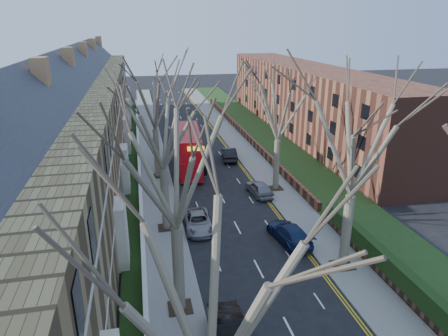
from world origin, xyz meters
TOP-DOWN VIEW (x-y plane):
  - pavement_left at (-6.00, 39.00)m, footprint 3.00×102.00m
  - pavement_right at (6.00, 39.00)m, footprint 3.00×102.00m
  - terrace_left at (-13.65, 31.00)m, footprint 9.70×78.00m
  - flats_right at (17.46, 43.00)m, footprint 13.97×54.00m
  - wall_hedge_right at (7.70, 2.00)m, footprint 0.70×24.00m
  - front_wall_left at (-7.65, 31.00)m, footprint 0.30×78.00m
  - grass_verge_right at (10.50, 39.00)m, footprint 6.00×102.00m
  - tree_left_near at (-5.70, -4.00)m, footprint 9.80×9.80m
  - tree_left_mid at (-5.70, 6.00)m, footprint 10.50×10.50m
  - tree_left_far at (-5.70, 16.00)m, footprint 10.15×10.15m
  - tree_left_dist at (-5.70, 28.00)m, footprint 10.50×10.50m
  - tree_right_mid at (5.70, 8.00)m, footprint 10.50×10.50m
  - tree_right_far at (5.70, 22.00)m, footprint 10.15×10.15m
  - double_decker_bus at (-1.96, 29.77)m, footprint 3.38×10.77m
  - car_left_far at (-3.18, 15.52)m, footprint 2.21×4.66m
  - car_right_near at (3.34, 12.05)m, footprint 2.62×5.10m
  - car_right_mid at (3.70, 21.08)m, footprint 2.07×4.28m
  - car_right_far at (3.21, 32.15)m, footprint 2.14×4.77m

SIDE VIEW (x-z plane):
  - pavement_left at x=-6.00m, z-range 0.00..0.12m
  - pavement_right at x=6.00m, z-range 0.00..0.12m
  - grass_verge_right at x=10.50m, z-range 0.12..0.18m
  - front_wall_left at x=-7.65m, z-range 0.12..1.12m
  - car_left_far at x=-3.18m, z-range 0.00..1.29m
  - car_right_mid at x=3.70m, z-range 0.00..1.41m
  - car_right_near at x=3.34m, z-range 0.00..1.42m
  - car_right_far at x=3.21m, z-range 0.00..1.52m
  - wall_hedge_right at x=7.70m, z-range 0.22..2.02m
  - double_decker_bus at x=-1.96m, z-range -0.04..4.41m
  - flats_right at x=17.46m, z-range -0.02..9.98m
  - terrace_left at x=-13.65m, z-range -1.27..12.33m
  - tree_left_near at x=-5.70m, z-range 2.06..15.79m
  - tree_left_far at x=-5.70m, z-range 2.13..16.35m
  - tree_right_far at x=5.70m, z-range 2.13..16.35m
  - tree_left_mid at x=-5.70m, z-range 2.20..16.91m
  - tree_right_mid at x=5.70m, z-range 2.20..16.91m
  - tree_left_dist at x=-5.70m, z-range 2.20..16.91m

